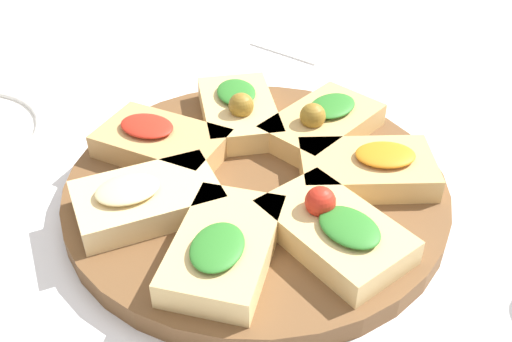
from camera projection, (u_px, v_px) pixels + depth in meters
ground_plane at (256, 198)px, 0.69m from camera, size 3.00×3.00×0.00m
serving_board at (256, 190)px, 0.69m from camera, size 0.43×0.43×0.02m
focaccia_slice_0 at (334, 229)px, 0.59m from camera, size 0.16×0.11×0.05m
focaccia_slice_1 at (368, 168)px, 0.67m from camera, size 0.17×0.17×0.04m
focaccia_slice_2 at (324, 124)px, 0.74m from camera, size 0.09×0.15×0.05m
focaccia_slice_3 at (239, 110)px, 0.77m from camera, size 0.17×0.16×0.05m
focaccia_slice_4 at (161, 142)px, 0.71m from camera, size 0.17×0.13×0.04m
focaccia_slice_5 at (146, 199)px, 0.63m from camera, size 0.14×0.17×0.04m
focaccia_slice_6 at (223, 248)px, 0.57m from camera, size 0.15×0.17×0.04m
napkin_stack at (299, 41)px, 1.01m from camera, size 0.14×0.12×0.01m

